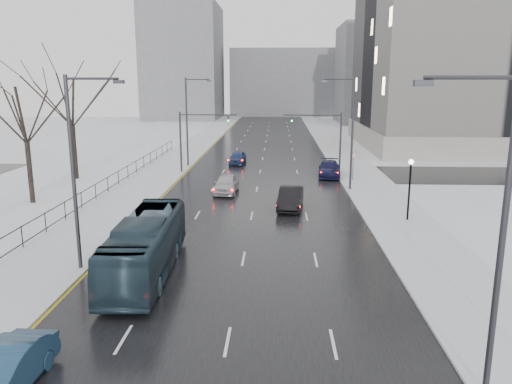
# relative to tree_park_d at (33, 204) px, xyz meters

# --- Properties ---
(road) EXTENTS (16.00, 150.00, 0.04)m
(road) POSITION_rel_tree_park_d_xyz_m (17.80, 26.00, 0.02)
(road) COLOR black
(road) RESTS_ON ground
(cross_road) EXTENTS (130.00, 10.00, 0.04)m
(cross_road) POSITION_rel_tree_park_d_xyz_m (17.80, 14.00, 0.02)
(cross_road) COLOR black
(cross_road) RESTS_ON ground
(sidewalk_left) EXTENTS (5.00, 150.00, 0.16)m
(sidewalk_left) POSITION_rel_tree_park_d_xyz_m (7.30, 26.00, 0.08)
(sidewalk_left) COLOR silver
(sidewalk_left) RESTS_ON ground
(sidewalk_right) EXTENTS (5.00, 150.00, 0.16)m
(sidewalk_right) POSITION_rel_tree_park_d_xyz_m (28.30, 26.00, 0.08)
(sidewalk_right) COLOR silver
(sidewalk_right) RESTS_ON ground
(park_strip) EXTENTS (14.00, 150.00, 0.12)m
(park_strip) POSITION_rel_tree_park_d_xyz_m (-2.20, 26.00, 0.06)
(park_strip) COLOR white
(park_strip) RESTS_ON ground
(tree_park_d) EXTENTS (8.75, 8.75, 12.50)m
(tree_park_d) POSITION_rel_tree_park_d_xyz_m (0.00, 0.00, 0.00)
(tree_park_d) COLOR black
(tree_park_d) RESTS_ON ground
(tree_park_e) EXTENTS (9.45, 9.45, 13.50)m
(tree_park_e) POSITION_rel_tree_park_d_xyz_m (-0.40, 10.00, 0.00)
(tree_park_e) COLOR black
(tree_park_e) RESTS_ON ground
(iron_fence) EXTENTS (0.06, 70.00, 1.30)m
(iron_fence) POSITION_rel_tree_park_d_xyz_m (4.80, -4.00, 0.91)
(iron_fence) COLOR black
(iron_fence) RESTS_ON sidewalk_left
(streetlight_r_near) EXTENTS (2.95, 0.25, 10.00)m
(streetlight_r_near) POSITION_rel_tree_park_d_xyz_m (25.97, -24.00, 5.62)
(streetlight_r_near) COLOR #2D2D33
(streetlight_r_near) RESTS_ON ground
(streetlight_r_mid) EXTENTS (2.95, 0.25, 10.00)m
(streetlight_r_mid) POSITION_rel_tree_park_d_xyz_m (25.97, 6.00, 5.62)
(streetlight_r_mid) COLOR #2D2D33
(streetlight_r_mid) RESTS_ON ground
(streetlight_l_near) EXTENTS (2.95, 0.25, 10.00)m
(streetlight_l_near) POSITION_rel_tree_park_d_xyz_m (9.63, -14.00, 5.62)
(streetlight_l_near) COLOR #2D2D33
(streetlight_l_near) RESTS_ON ground
(streetlight_l_far) EXTENTS (2.95, 0.25, 10.00)m
(streetlight_l_far) POSITION_rel_tree_park_d_xyz_m (9.63, 18.00, 5.62)
(streetlight_l_far) COLOR #2D2D33
(streetlight_l_far) RESTS_ON ground
(lamppost_r_mid) EXTENTS (0.36, 0.36, 4.28)m
(lamppost_r_mid) POSITION_rel_tree_park_d_xyz_m (28.80, -4.00, 2.94)
(lamppost_r_mid) COLOR black
(lamppost_r_mid) RESTS_ON sidewalk_right
(mast_signal_right) EXTENTS (6.10, 0.33, 6.50)m
(mast_signal_right) POSITION_rel_tree_park_d_xyz_m (25.13, 14.00, 4.11)
(mast_signal_right) COLOR #2D2D33
(mast_signal_right) RESTS_ON ground
(mast_signal_left) EXTENTS (6.10, 0.33, 6.50)m
(mast_signal_left) POSITION_rel_tree_park_d_xyz_m (10.47, 14.00, 4.11)
(mast_signal_left) COLOR #2D2D33
(mast_signal_left) RESTS_ON ground
(no_uturn_sign) EXTENTS (0.60, 0.06, 2.70)m
(no_uturn_sign) POSITION_rel_tree_park_d_xyz_m (27.00, 10.00, 2.30)
(no_uturn_sign) COLOR #2D2D33
(no_uturn_sign) RESTS_ON sidewalk_right
(civic_building) EXTENTS (41.00, 31.00, 24.80)m
(civic_building) POSITION_rel_tree_park_d_xyz_m (52.80, 38.00, 11.21)
(civic_building) COLOR gray
(civic_building) RESTS_ON ground
(bldg_far_right) EXTENTS (24.00, 20.00, 22.00)m
(bldg_far_right) POSITION_rel_tree_park_d_xyz_m (45.80, 81.00, 11.00)
(bldg_far_right) COLOR slate
(bldg_far_right) RESTS_ON ground
(bldg_far_left) EXTENTS (18.00, 22.00, 28.00)m
(bldg_far_left) POSITION_rel_tree_park_d_xyz_m (-4.20, 91.00, 14.00)
(bldg_far_left) COLOR slate
(bldg_far_left) RESTS_ON ground
(bldg_far_center) EXTENTS (30.00, 18.00, 18.00)m
(bldg_far_center) POSITION_rel_tree_park_d_xyz_m (21.80, 106.00, 9.00)
(bldg_far_center) COLOR slate
(bldg_far_center) RESTS_ON ground
(sedan_left_near) EXTENTS (1.71, 4.55, 1.48)m
(sedan_left_near) POSITION_rel_tree_park_d_xyz_m (11.10, -24.48, 0.78)
(sedan_left_near) COLOR navy
(sedan_left_near) RESTS_ON road
(bus) EXTENTS (2.90, 10.69, 2.95)m
(bus) POSITION_rel_tree_park_d_xyz_m (13.00, -14.32, 1.52)
(bus) COLOR #223743
(bus) RESTS_ON road
(sedan_center_near) EXTENTS (2.09, 4.84, 1.63)m
(sedan_center_near) POSITION_rel_tree_park_d_xyz_m (15.19, 4.52, 0.85)
(sedan_center_near) COLOR #B3B2B7
(sedan_center_near) RESTS_ON road
(sedan_right_near) EXTENTS (2.24, 5.13, 1.64)m
(sedan_right_near) POSITION_rel_tree_park_d_xyz_m (20.68, -0.80, 0.86)
(sedan_right_near) COLOR black
(sedan_right_near) RESTS_ON road
(sedan_right_far) EXTENTS (2.69, 5.55, 1.56)m
(sedan_right_far) POSITION_rel_tree_park_d_xyz_m (25.00, 12.66, 0.82)
(sedan_right_far) COLOR #13133A
(sedan_right_far) RESTS_ON road
(sedan_center_far) EXTENTS (2.00, 4.46, 1.49)m
(sedan_center_far) POSITION_rel_tree_park_d_xyz_m (14.95, 20.09, 0.78)
(sedan_center_far) COLOR navy
(sedan_center_far) RESTS_ON road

